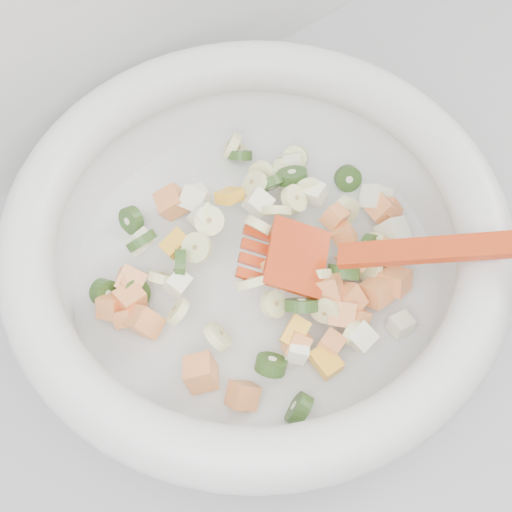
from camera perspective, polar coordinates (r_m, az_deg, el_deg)
counter at (r=1.05m, az=1.04°, el=-16.43°), size 2.00×0.60×0.90m
mixing_bowl at (r=0.59m, az=0.06°, el=0.67°), size 0.41×0.41×0.15m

